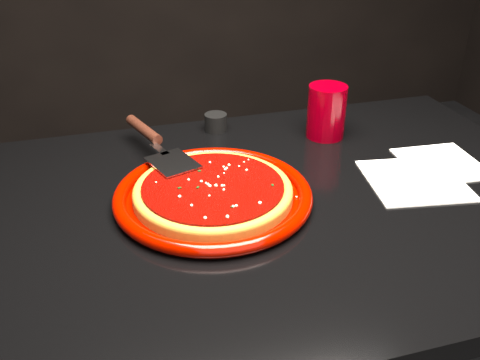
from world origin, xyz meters
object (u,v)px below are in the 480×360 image
table (263,345)px  ramekin (216,122)px  plate (213,195)px  cup (326,112)px  pizza_server (158,143)px

table → ramekin: bearing=92.8°
table → plate: (-0.10, 0.02, 0.39)m
plate → cup: size_ratio=3.02×
plate → pizza_server: pizza_server is taller
pizza_server → ramekin: pizza_server is taller
plate → pizza_server: size_ratio=1.10×
ramekin → cup: bearing=-23.5°
pizza_server → ramekin: bearing=21.5°
cup → table: bearing=-133.1°
pizza_server → ramekin: 0.20m
ramekin → table: bearing=-87.2°
plate → table: bearing=-12.6°
pizza_server → ramekin: size_ratio=6.30×
plate → ramekin: bearing=75.2°
table → pizza_server: bearing=129.6°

